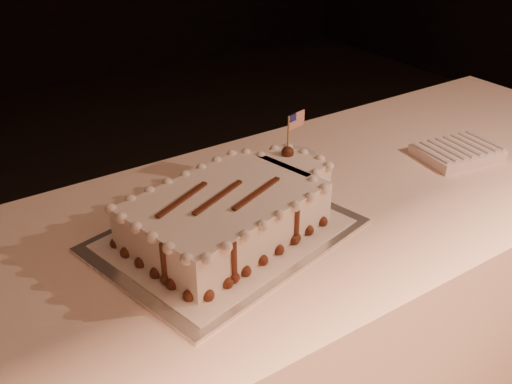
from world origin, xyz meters
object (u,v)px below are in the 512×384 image
banquet_table (279,327)px  napkin_stack (457,152)px  sheet_cake (235,209)px  side_plate (294,158)px  cake_board (226,235)px

banquet_table → napkin_stack: 0.70m
sheet_cake → napkin_stack: (0.72, -0.03, -0.04)m
side_plate → cake_board: bearing=-148.1°
sheet_cake → banquet_table: bearing=6.0°
banquet_table → cake_board: bearing=-172.8°
side_plate → napkin_stack: bearing=-31.9°
banquet_table → napkin_stack: size_ratio=10.06×
sheet_cake → napkin_stack: size_ratio=2.20×
banquet_table → napkin_stack: bearing=-4.3°
cake_board → napkin_stack: (0.75, -0.02, 0.01)m
napkin_stack → side_plate: 0.46m
banquet_table → cake_board: (-0.17, -0.02, 0.38)m
cake_board → sheet_cake: (0.03, 0.01, 0.05)m
banquet_table → side_plate: 0.47m
sheet_cake → side_plate: sheet_cake is taller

